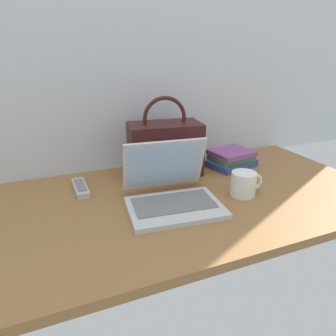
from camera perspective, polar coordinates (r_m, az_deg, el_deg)
desk at (r=1.10m, az=0.42°, el=-6.49°), size 1.60×0.76×0.03m
laptop at (r=1.04m, az=0.54°, el=-4.51°), size 0.33×0.32×0.21m
coffee_mug at (r=1.14m, az=14.14°, el=-2.86°), size 0.13×0.09×0.09m
remote_control_near at (r=1.20m, az=-16.15°, el=-3.58°), size 0.05×0.16×0.02m
handbag at (r=1.28m, az=-0.60°, el=3.89°), size 0.32×0.20×0.33m
book_stack at (r=1.42m, az=11.79°, el=1.75°), size 0.24×0.20×0.07m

